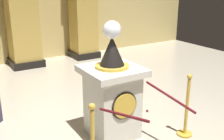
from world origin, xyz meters
TOP-DOWN VIEW (x-y plane):
  - pedestal_clock at (0.16, 0.26)m, footprint 0.85×0.85m
  - stanchion_far at (1.15, -0.36)m, footprint 0.24×0.24m
  - velvet_rope at (0.26, -0.48)m, footprint 1.05×1.03m

SIDE VIEW (x-z plane):
  - stanchion_far at x=1.15m, z-range -0.16..0.88m
  - pedestal_clock at x=0.16m, z-range -0.21..1.62m
  - velvet_rope at x=0.26m, z-range 0.68..0.90m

